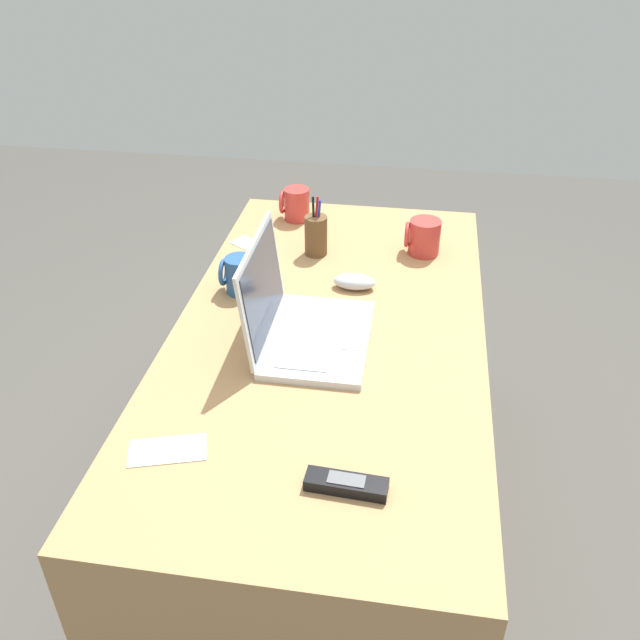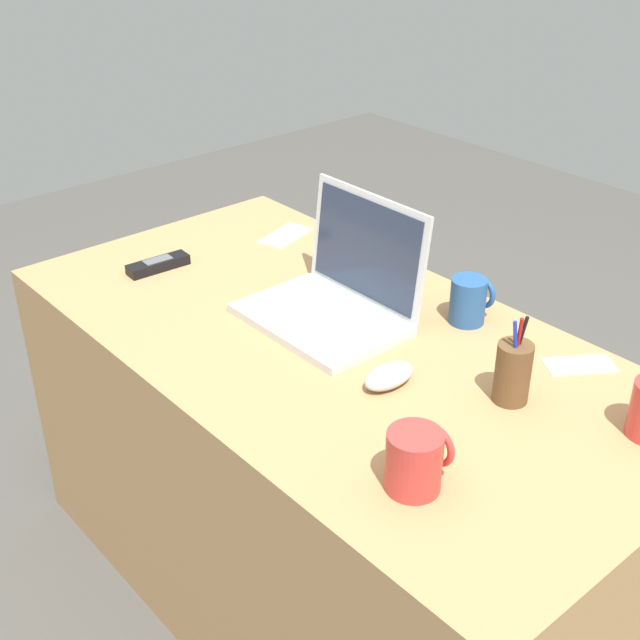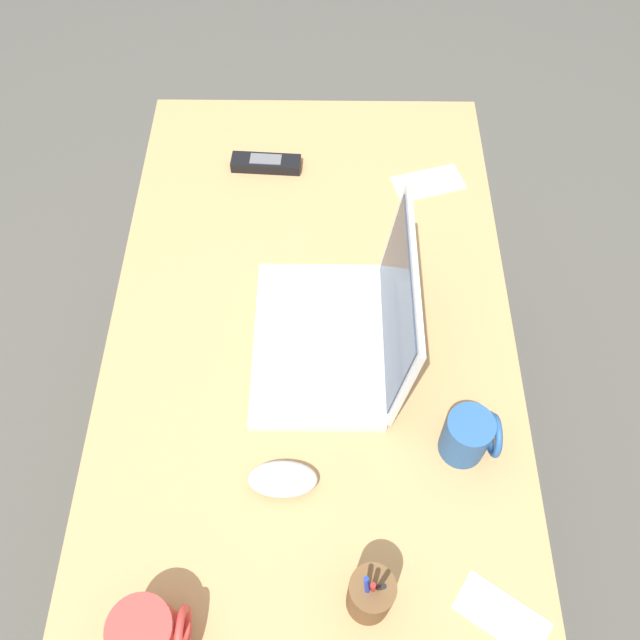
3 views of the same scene
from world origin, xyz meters
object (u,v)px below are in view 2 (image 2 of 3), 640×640
(laptop, at_px, (336,295))
(coffee_mug_spare, at_px, (469,300))
(computer_mouse, at_px, (389,376))
(pen_holder, at_px, (513,372))
(cordless_phone, at_px, (158,265))
(coffee_mug_tall, at_px, (415,460))

(laptop, height_order, coffee_mug_spare, laptop)
(computer_mouse, bearing_deg, coffee_mug_spare, 102.08)
(coffee_mug_spare, height_order, pen_holder, pen_holder)
(cordless_phone, bearing_deg, computer_mouse, 5.29)
(computer_mouse, relative_size, pen_holder, 0.64)
(pen_holder, bearing_deg, coffee_mug_spare, 145.52)
(computer_mouse, bearing_deg, coffee_mug_tall, -36.93)
(computer_mouse, height_order, cordless_phone, computer_mouse)
(pen_holder, bearing_deg, coffee_mug_tall, -80.52)
(laptop, xyz_separation_m, coffee_mug_spare, (0.20, 0.20, -0.00))
(pen_holder, bearing_deg, cordless_phone, -167.43)
(coffee_mug_tall, bearing_deg, laptop, 150.98)
(coffee_mug_tall, relative_size, cordless_phone, 0.67)
(laptop, relative_size, cordless_phone, 2.23)
(laptop, distance_m, pen_holder, 0.44)
(laptop, distance_m, coffee_mug_tall, 0.56)
(laptop, relative_size, computer_mouse, 3.05)
(computer_mouse, distance_m, coffee_mug_tall, 0.29)
(cordless_phone, height_order, pen_holder, pen_holder)
(laptop, xyz_separation_m, cordless_phone, (-0.45, -0.17, -0.04))
(coffee_mug_tall, bearing_deg, coffee_mug_spare, 121.88)
(laptop, relative_size, coffee_mug_spare, 3.42)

